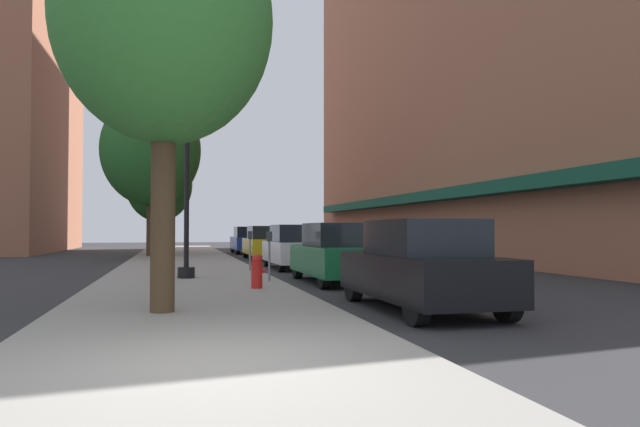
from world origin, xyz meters
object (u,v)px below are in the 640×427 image
object	(u,v)px
car_black	(421,266)
tree_near	(159,185)
lamppost	(187,169)
parking_meter_far	(269,250)
car_green	(337,254)
car_white	(294,247)
tree_far	(164,22)
fire_hydrant	(257,271)
parking_meter_near	(250,246)
car_yellow	(265,243)
car_blue	(248,240)
tree_mid	(151,150)

from	to	relation	value
car_black	tree_near	bearing A→B (deg)	100.54
lamppost	parking_meter_far	xyz separation A→B (m)	(2.11, -1.55, -2.25)
car_green	car_white	size ratio (longest dim) A/B	1.00
lamppost	car_white	world-z (taller)	lamppost
tree_far	car_white	bearing A→B (deg)	68.23
parking_meter_far	tree_far	bearing A→B (deg)	-116.72
fire_hydrant	parking_meter_far	distance (m)	1.91
lamppost	fire_hydrant	xyz separation A→B (m)	(1.54, -3.32, -2.68)
parking_meter_near	car_green	size ratio (longest dim) A/B	0.30
lamppost	tree_near	bearing A→B (deg)	93.82
car_black	fire_hydrant	bearing A→B (deg)	124.14
parking_meter_far	car_yellow	distance (m)	13.73
parking_meter_far	car_blue	bearing A→B (deg)	84.60
car_black	car_yellow	xyz separation A→B (m)	(0.00, 18.92, 0.00)
car_black	car_yellow	distance (m)	18.92
tree_mid	tree_far	world-z (taller)	tree_mid
tree_mid	parking_meter_far	bearing A→B (deg)	-76.92
lamppost	car_black	xyz separation A→B (m)	(4.06, -6.89, -2.39)
fire_hydrant	car_black	xyz separation A→B (m)	(2.52, -3.56, 0.29)
car_green	car_yellow	world-z (taller)	same
parking_meter_near	car_green	xyz separation A→B (m)	(1.95, -3.77, -0.14)
car_blue	tree_near	bearing A→B (deg)	-178.95
tree_far	car_white	world-z (taller)	tree_far
tree_near	tree_far	xyz separation A→B (m)	(0.76, -25.62, 0.82)
tree_near	car_white	xyz separation A→B (m)	(5.32, -14.18, -3.35)
fire_hydrant	tree_mid	bearing A→B (deg)	100.00
fire_hydrant	tree_far	distance (m)	5.98
parking_meter_far	tree_near	bearing A→B (deg)	99.38
parking_meter_far	car_black	world-z (taller)	car_black
fire_hydrant	car_blue	distance (m)	22.55
fire_hydrant	car_green	xyz separation A→B (m)	(2.52, 2.07, 0.29)
tree_mid	lamppost	bearing A→B (deg)	-83.76
tree_far	tree_mid	bearing A→B (deg)	92.87
lamppost	car_yellow	xyz separation A→B (m)	(4.06, 12.04, -2.39)
car_black	car_green	world-z (taller)	same
tree_near	tree_far	distance (m)	25.64
parking_meter_near	car_black	distance (m)	9.61
tree_near	lamppost	bearing A→B (deg)	-86.18
tree_mid	car_white	size ratio (longest dim) A/B	1.96
parking_meter_near	car_yellow	size ratio (longest dim) A/B	0.30
car_white	car_yellow	xyz separation A→B (m)	(0.00, 7.35, 0.00)
parking_meter_far	car_green	xyz separation A→B (m)	(1.95, 0.30, -0.14)
lamppost	car_green	size ratio (longest dim) A/B	1.37
lamppost	tree_mid	bearing A→B (deg)	96.24
car_blue	car_black	bearing A→B (deg)	-91.37
tree_near	car_yellow	size ratio (longest dim) A/B	1.46
car_green	tree_far	bearing A→B (deg)	-131.42
car_blue	fire_hydrant	bearing A→B (deg)	-97.79
parking_meter_near	tree_near	world-z (taller)	tree_near
parking_meter_far	tree_mid	bearing A→B (deg)	103.08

